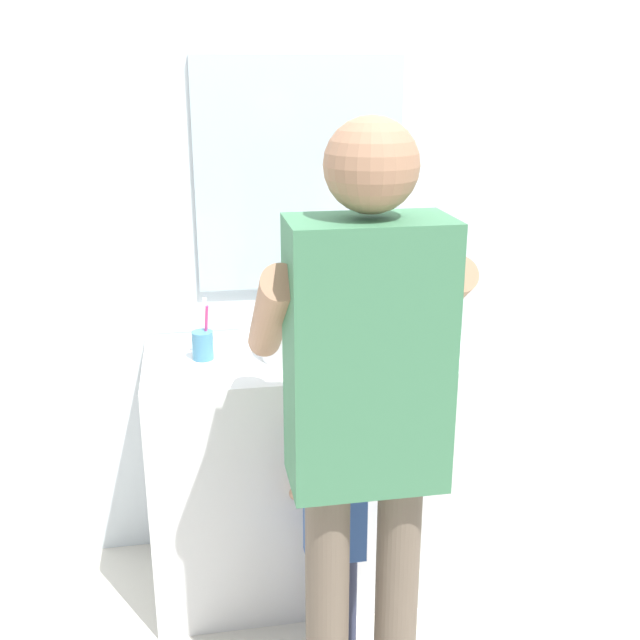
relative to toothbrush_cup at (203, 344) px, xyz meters
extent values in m
plane|color=silver|center=(0.37, -0.30, -0.93)|extent=(14.00, 14.00, 0.00)
cube|color=silver|center=(0.37, 0.32, 0.42)|extent=(4.40, 0.08, 2.70)
cube|color=silver|center=(0.37, 0.27, 0.51)|extent=(0.73, 0.02, 0.80)
cube|color=white|center=(0.37, 0.00, -0.49)|extent=(1.13, 0.54, 0.88)
cylinder|color=white|center=(0.37, -0.02, 0.00)|extent=(0.36, 0.36, 0.11)
cylinder|color=silver|center=(0.37, -0.02, 0.01)|extent=(0.29, 0.29, 0.09)
cylinder|color=#B7BABF|center=(0.37, 0.21, 0.04)|extent=(0.03, 0.03, 0.18)
cylinder|color=#B7BABF|center=(0.37, 0.15, 0.12)|extent=(0.02, 0.12, 0.02)
cylinder|color=#B7BABF|center=(0.30, 0.21, -0.03)|extent=(0.04, 0.04, 0.05)
cylinder|color=#B7BABF|center=(0.44, 0.21, -0.03)|extent=(0.04, 0.04, 0.05)
cylinder|color=#4C8EB2|center=(0.00, 0.00, 0.00)|extent=(0.07, 0.07, 0.09)
cylinder|color=#E5387F|center=(0.01, 0.01, 0.05)|extent=(0.02, 0.03, 0.17)
cube|color=white|center=(0.01, 0.01, 0.14)|extent=(0.01, 0.02, 0.02)
cylinder|color=#B27FC6|center=(0.74, -0.02, 0.01)|extent=(0.06, 0.06, 0.13)
cylinder|color=#2D2D2D|center=(0.74, -0.02, 0.10)|extent=(0.02, 0.02, 0.04)
cylinder|color=#2D334C|center=(0.32, -0.41, -0.75)|extent=(0.06, 0.06, 0.36)
cylinder|color=#2D334C|center=(0.41, -0.41, -0.75)|extent=(0.06, 0.06, 0.36)
cube|color=#33569E|center=(0.37, -0.41, -0.41)|extent=(0.18, 0.10, 0.32)
sphere|color=#A87A5B|center=(0.37, -0.41, -0.19)|extent=(0.10, 0.10, 0.10)
cylinder|color=#A87A5B|center=(0.27, -0.33, -0.39)|extent=(0.04, 0.22, 0.17)
cylinder|color=#A87A5B|center=(0.47, -0.33, -0.39)|extent=(0.04, 0.22, 0.17)
cylinder|color=#6B5B4C|center=(0.29, -0.68, -0.54)|extent=(0.12, 0.12, 0.79)
cylinder|color=#6B5B4C|center=(0.49, -0.68, -0.54)|extent=(0.12, 0.12, 0.79)
cube|color=#427F56|center=(0.39, -0.68, 0.19)|extent=(0.39, 0.22, 0.68)
sphere|color=#A87A5B|center=(0.39, -0.68, 0.66)|extent=(0.22, 0.22, 0.22)
cylinder|color=#A87A5B|center=(0.17, -0.50, 0.25)|extent=(0.10, 0.47, 0.37)
cylinder|color=#A87A5B|center=(0.61, -0.50, 0.25)|extent=(0.10, 0.47, 0.37)
cylinder|color=yellow|center=(0.61, -0.32, 0.07)|extent=(0.01, 0.14, 0.03)
cube|color=white|center=(0.61, -0.25, 0.09)|extent=(0.01, 0.02, 0.02)
camera|label=1|loc=(-0.03, -2.36, 0.86)|focal=42.25mm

